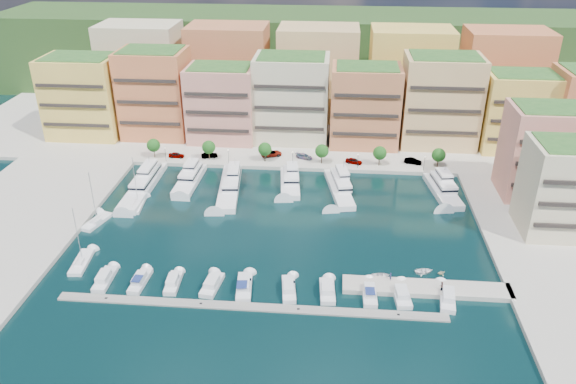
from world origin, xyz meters
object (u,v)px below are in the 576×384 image
object	(u,v)px
yacht_6	(442,188)
cruiser_7	(369,293)
cruiser_4	(244,287)
sailboat_0	(82,263)
cruiser_9	(447,298)
sailboat_1	(97,222)
tree_4	(380,153)
tree_3	(322,151)
car_4	(354,161)
yacht_4	(339,187)
tender_0	(380,276)
person_0	(391,276)
tree_1	(209,147)
tree_5	(439,155)
tree_2	(265,149)
tree_0	(153,145)
cruiser_6	(327,291)
car_0	(176,155)
car_1	(209,155)
yacht_0	(144,183)
yacht_3	(290,181)
sailboat_2	(137,205)
yacht_1	(190,178)
cruiser_8	(401,295)
yacht_2	(230,185)
person_1	(441,286)
lamppost_4	(425,161)
cruiser_2	(173,283)
car_5	(413,161)
lamppost_0	(165,152)
cruiser_1	(140,281)
tender_3	(441,273)
tender_2	(424,271)
car_3	(304,156)
cruiser_3	(212,285)
cruiser_0	(105,279)
cruiser_5	(289,289)
lamppost_1	(228,154)

from	to	relation	value
yacht_6	cruiser_7	world-z (taller)	yacht_6
cruiser_4	sailboat_0	bearing A→B (deg)	170.99
cruiser_9	sailboat_1	distance (m)	79.33
tree_4	sailboat_1	size ratio (longest dim) A/B	0.43
sailboat_0	tree_3	bearing A→B (deg)	47.97
yacht_6	car_4	size ratio (longest dim) A/B	4.24
tree_3	cruiser_7	world-z (taller)	tree_3
yacht_4	tender_0	world-z (taller)	yacht_4
cruiser_7	car_4	bearing A→B (deg)	91.96
person_0	cruiser_9	bearing A→B (deg)	-118.01
tree_1	tree_5	bearing A→B (deg)	0.00
tree_2	tree_4	distance (m)	32.00
tree_0	cruiser_6	size ratio (longest dim) A/B	0.74
car_0	person_0	xyz separation A→B (m)	(56.90, -54.49, 0.05)
tree_2	car_1	size ratio (longest dim) A/B	1.21
tree_4	yacht_0	xyz separation A→B (m)	(-61.59, -17.14, -3.53)
yacht_3	sailboat_2	xyz separation A→B (m)	(-36.27, -15.14, -0.89)
tree_5	tree_4	bearing A→B (deg)	180.00
person_0	tree_0	bearing A→B (deg)	43.31
person_0	sailboat_2	bearing A→B (deg)	59.64
cruiser_4	sailboat_1	size ratio (longest dim) A/B	0.66
yacht_1	sailboat_0	distance (m)	41.77
yacht_0	tree_2	bearing A→B (deg)	30.08
cruiser_8	sailboat_0	bearing A→B (deg)	175.16
yacht_2	person_1	size ratio (longest dim) A/B	14.69
yacht_1	sailboat_0	size ratio (longest dim) A/B	1.39
tender_0	lamppost_4	bearing A→B (deg)	-30.66
tender_0	car_1	xyz separation A→B (m)	(-45.70, 53.28, 1.37)
cruiser_4	person_1	bearing A→B (deg)	2.90
cruiser_2	car_5	size ratio (longest dim) A/B	1.51
lamppost_0	sailboat_1	bearing A→B (deg)	-101.31
yacht_6	tender_0	bearing A→B (deg)	-114.84
tree_5	yacht_3	distance (m)	41.80
cruiser_1	tender_3	xyz separation A→B (m)	(58.87, 8.20, -0.11)
tree_5	yacht_2	bearing A→B (deg)	-163.82
tree_2	cruiser_4	world-z (taller)	tree_2
cruiser_9	sailboat_1	size ratio (longest dim) A/B	0.68
sailboat_2	person_1	world-z (taller)	sailboat_2
tree_4	car_5	bearing A→B (deg)	11.94
tree_1	tree_3	bearing A→B (deg)	0.00
yacht_0	tree_0	bearing A→B (deg)	98.00
tender_2	car_5	world-z (taller)	car_5
sailboat_0	tender_3	xyz separation A→B (m)	(73.04, 2.71, 0.14)
yacht_2	car_3	xyz separation A→B (m)	(18.05, 18.95, 0.50)
cruiser_3	car_1	bearing A→B (deg)	102.52
cruiser_0	cruiser_5	xyz separation A→B (m)	(36.14, -0.00, -0.00)
tree_0	tender_3	xyz separation A→B (m)	(73.60, -49.91, -4.29)
lamppost_1	cruiser_5	size ratio (longest dim) A/B	0.51
tree_3	tender_0	bearing A→B (deg)	-75.51
cruiser_1	tender_0	size ratio (longest dim) A/B	2.08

